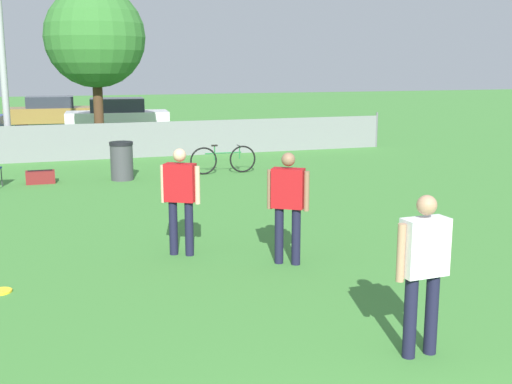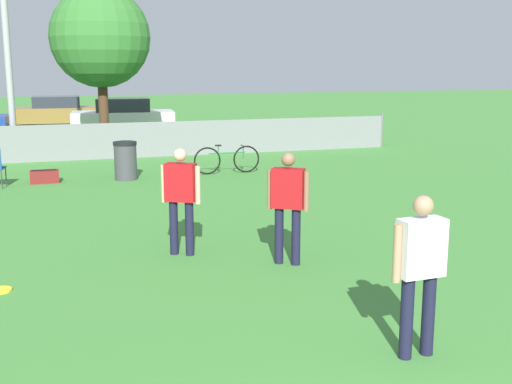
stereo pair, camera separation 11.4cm
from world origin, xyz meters
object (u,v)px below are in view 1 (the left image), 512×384
at_px(gear_bag_sideline, 40,177).
at_px(parked_car_white, 117,117).
at_px(player_defender_red, 288,200).
at_px(tree_near_pole, 95,38).
at_px(frisbee_disc, 1,291).
at_px(trash_bin, 122,161).
at_px(parked_car_tan, 51,112).
at_px(player_receiver_white, 424,264).
at_px(player_thrower_red, 180,194).
at_px(bicycle_sideline, 223,159).

distance_m(gear_bag_sideline, parked_car_white, 11.32).
relative_size(player_defender_red, gear_bag_sideline, 2.42).
distance_m(tree_near_pole, gear_bag_sideline, 6.93).
relative_size(player_defender_red, frisbee_disc, 5.74).
xyz_separation_m(trash_bin, parked_car_tan, (-1.39, 15.39, 0.19)).
height_order(frisbee_disc, trash_bin, trash_bin).
relative_size(player_receiver_white, parked_car_tan, 0.40).
xyz_separation_m(tree_near_pole, player_thrower_red, (0.06, -12.64, -2.75)).
bearing_deg(player_defender_red, trash_bin, 134.52).
bearing_deg(trash_bin, frisbee_disc, -107.88).
xyz_separation_m(gear_bag_sideline, parked_car_white, (3.14, 10.86, 0.57)).
height_order(player_thrower_red, parked_car_white, player_thrower_red).
distance_m(gear_bag_sideline, parked_car_tan, 15.25).
relative_size(tree_near_pole, parked_car_tan, 1.31).
bearing_deg(tree_near_pole, player_receiver_white, -84.58).
relative_size(bicycle_sideline, trash_bin, 1.87).
distance_m(player_thrower_red, parked_car_tan, 22.30).
bearing_deg(gear_bag_sideline, player_defender_red, -66.98).
relative_size(bicycle_sideline, parked_car_tan, 0.44).
xyz_separation_m(player_receiver_white, parked_car_tan, (-2.97, 26.40, -0.28)).
bearing_deg(parked_car_white, trash_bin, -90.85).
bearing_deg(bicycle_sideline, player_receiver_white, -95.25).
bearing_deg(trash_bin, bicycle_sideline, 2.38).
bearing_deg(parked_car_tan, player_receiver_white, -81.19).
bearing_deg(trash_bin, parked_car_tan, 95.16).
height_order(bicycle_sideline, parked_car_tan, parked_car_tan).
distance_m(player_thrower_red, player_defender_red, 1.66).
distance_m(player_receiver_white, trash_bin, 11.13).
distance_m(player_defender_red, frisbee_disc, 4.03).
height_order(parked_car_tan, parked_car_white, parked_car_white).
height_order(gear_bag_sideline, parked_car_tan, parked_car_tan).
relative_size(trash_bin, parked_car_tan, 0.23).
distance_m(player_thrower_red, frisbee_disc, 2.86).
height_order(gear_bag_sideline, parked_car_white, parked_car_white).
distance_m(frisbee_disc, parked_car_white, 19.13).
distance_m(player_thrower_red, player_receiver_white, 4.42).
height_order(player_defender_red, parked_car_white, player_defender_red).
bearing_deg(tree_near_pole, gear_bag_sideline, -109.07).
height_order(frisbee_disc, parked_car_white, parked_car_white).
xyz_separation_m(player_thrower_red, player_receiver_white, (1.53, -4.15, 0.00)).
height_order(frisbee_disc, parked_car_tan, parked_car_tan).
height_order(player_defender_red, frisbee_disc, player_defender_red).
height_order(player_defender_red, trash_bin, player_defender_red).
xyz_separation_m(tree_near_pole, gear_bag_sideline, (-1.94, -5.63, -3.55)).
bearing_deg(player_defender_red, player_thrower_red, 179.92).
bearing_deg(frisbee_disc, bicycle_sideline, 56.60).
height_order(player_thrower_red, parked_car_tan, player_thrower_red).
relative_size(player_receiver_white, trash_bin, 1.70).
height_order(tree_near_pole, player_receiver_white, tree_near_pole).
height_order(tree_near_pole, trash_bin, tree_near_pole).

